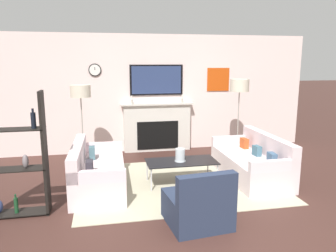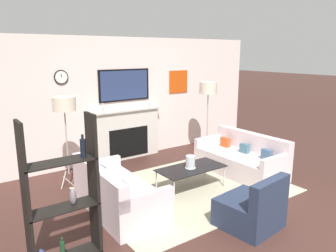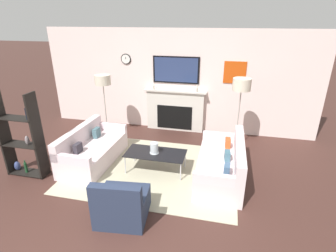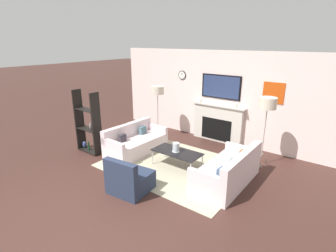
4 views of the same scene
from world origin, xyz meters
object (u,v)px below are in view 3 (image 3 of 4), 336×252
Objects in this scene: coffee_table at (156,154)px; hurricane_candle at (154,148)px; couch_right at (222,165)px; armchair at (122,205)px; floor_lamp_right at (242,85)px; floor_lamp_left at (103,81)px; couch_left at (92,150)px; shelf_unit at (21,139)px.

hurricane_candle is at bearing -171.34° from coffee_table.
hurricane_candle is at bearing -178.27° from couch_right.
hurricane_candle is (0.11, 1.47, 0.25)m from armchair.
armchair is 3.56m from floor_lamp_right.
couch_right is 1.05× the size of floor_lamp_right.
floor_lamp_right is at bearing 78.53° from couch_right.
floor_lamp_left is at bearing 119.14° from armchair.
couch_left reaches higher than hurricane_candle.
shelf_unit is (-2.48, -0.70, 0.39)m from coffee_table.
floor_lamp_right reaches higher than coffee_table.
armchair is at bearing -60.86° from floor_lamp_left.
armchair is (-1.47, -1.51, -0.02)m from couch_right.
hurricane_candle is at bearing -38.88° from floor_lamp_left.
coffee_table is 0.12m from hurricane_candle.
couch_left is at bearing -156.58° from floor_lamp_right.
shelf_unit is (-2.34, 0.77, 0.51)m from armchair.
shelf_unit is (-3.81, -0.74, 0.49)m from couch_right.
couch_right is (2.77, -0.00, 0.00)m from couch_left.
coffee_table is 0.70× the size of floor_lamp_right.
shelf_unit is at bearing -110.41° from floor_lamp_left.
couch_left is 1.45× the size of coffee_table.
floor_lamp_left reaches higher than coffee_table.
couch_left is 1.44m from coffee_table.
armchair is at bearing -18.22° from shelf_unit.
shelf_unit is at bearing 161.78° from armchair.
floor_lamp_left is (-1.58, 2.83, 1.23)m from armchair.
hurricane_candle is (1.41, -0.04, 0.23)m from couch_left.
couch_left is 1.01× the size of floor_lamp_right.
couch_right is at bearing 1.73° from hurricane_candle.
coffee_table is 0.71× the size of shelf_unit.
couch_left is 1.37m from shelf_unit.
armchair is at bearing -134.17° from couch_right.
hurricane_candle is at bearing -140.10° from floor_lamp_right.
hurricane_candle is at bearing 15.89° from shelf_unit.
coffee_table is 2.60m from shelf_unit.
armchair is at bearing -94.24° from hurricane_candle.
shelf_unit reaches higher than floor_lamp_left.
hurricane_candle is at bearing 85.76° from armchair.
floor_lamp_left is at bearing 141.61° from coffee_table.
coffee_table is at bearing 8.66° from hurricane_candle.
floor_lamp_right is (0.27, 1.32, 1.28)m from couch_right.
couch_right is 2.17× the size of armchair.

